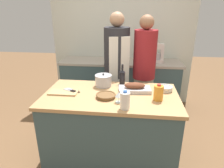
{
  "coord_description": "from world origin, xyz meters",
  "views": [
    {
      "loc": [
        0.26,
        -2.09,
        1.84
      ],
      "look_at": [
        0.0,
        0.13,
        0.98
      ],
      "focal_mm": 32.0,
      "sensor_mm": 36.0,
      "label": 1
    }
  ],
  "objects_px": {
    "roasting_pan": "(135,88)",
    "wine_bottle_green": "(122,76)",
    "wicker_basket": "(106,96)",
    "milk_jug": "(125,100)",
    "knife_paring": "(71,90)",
    "knife_bread": "(70,90)",
    "person_cook_aproned": "(117,67)",
    "mixing_bowl": "(165,88)",
    "person_cook_guest": "(144,69)",
    "wine_glass_left": "(119,95)",
    "knife_chef": "(74,90)",
    "cutting_board": "(63,92)",
    "condiment_bottle_short": "(121,57)",
    "condiment_bottle_tall": "(126,56)",
    "juice_jug": "(158,93)",
    "stand_mixer": "(158,55)",
    "stock_pot": "(103,80)"
  },
  "relations": [
    {
      "from": "knife_bread",
      "to": "person_cook_aproned",
      "type": "relative_size",
      "value": 0.09
    },
    {
      "from": "stock_pot",
      "to": "juice_jug",
      "type": "bearing_deg",
      "value": -27.67
    },
    {
      "from": "roasting_pan",
      "to": "condiment_bottle_short",
      "type": "relative_size",
      "value": 2.23
    },
    {
      "from": "stock_pot",
      "to": "person_cook_guest",
      "type": "distance_m",
      "value": 0.76
    },
    {
      "from": "knife_chef",
      "to": "person_cook_aproned",
      "type": "relative_size",
      "value": 0.11
    },
    {
      "from": "wicker_basket",
      "to": "condiment_bottle_short",
      "type": "distance_m",
      "value": 1.52
    },
    {
      "from": "wine_bottle_green",
      "to": "knife_paring",
      "type": "xyz_separation_m",
      "value": [
        -0.59,
        -0.33,
        -0.08
      ]
    },
    {
      "from": "wicker_basket",
      "to": "stand_mixer",
      "type": "distance_m",
      "value": 1.67
    },
    {
      "from": "roasting_pan",
      "to": "person_cook_guest",
      "type": "bearing_deg",
      "value": 78.96
    },
    {
      "from": "condiment_bottle_tall",
      "to": "wicker_basket",
      "type": "bearing_deg",
      "value": -95.04
    },
    {
      "from": "stock_pot",
      "to": "condiment_bottle_tall",
      "type": "distance_m",
      "value": 1.24
    },
    {
      "from": "knife_chef",
      "to": "stand_mixer",
      "type": "relative_size",
      "value": 0.57
    },
    {
      "from": "milk_jug",
      "to": "condiment_bottle_tall",
      "type": "relative_size",
      "value": 0.93
    },
    {
      "from": "cutting_board",
      "to": "mixing_bowl",
      "type": "relative_size",
      "value": 1.85
    },
    {
      "from": "milk_jug",
      "to": "knife_paring",
      "type": "xyz_separation_m",
      "value": [
        -0.66,
        0.35,
        -0.07
      ]
    },
    {
      "from": "wine_glass_left",
      "to": "condiment_bottle_short",
      "type": "height_order",
      "value": "condiment_bottle_short"
    },
    {
      "from": "milk_jug",
      "to": "wine_glass_left",
      "type": "bearing_deg",
      "value": 119.43
    },
    {
      "from": "stand_mixer",
      "to": "condiment_bottle_short",
      "type": "height_order",
      "value": "stand_mixer"
    },
    {
      "from": "cutting_board",
      "to": "condiment_bottle_short",
      "type": "xyz_separation_m",
      "value": [
        0.56,
        1.45,
        0.09
      ]
    },
    {
      "from": "stock_pot",
      "to": "knife_chef",
      "type": "distance_m",
      "value": 0.39
    },
    {
      "from": "cutting_board",
      "to": "wine_bottle_green",
      "type": "relative_size",
      "value": 1.27
    },
    {
      "from": "juice_jug",
      "to": "condiment_bottle_short",
      "type": "bearing_deg",
      "value": 108.97
    },
    {
      "from": "wicker_basket",
      "to": "wine_bottle_green",
      "type": "relative_size",
      "value": 0.85
    },
    {
      "from": "mixing_bowl",
      "to": "wine_glass_left",
      "type": "xyz_separation_m",
      "value": [
        -0.53,
        -0.37,
        0.05
      ]
    },
    {
      "from": "mixing_bowl",
      "to": "condiment_bottle_tall",
      "type": "bearing_deg",
      "value": 112.62
    },
    {
      "from": "milk_jug",
      "to": "wine_bottle_green",
      "type": "xyz_separation_m",
      "value": [
        -0.07,
        0.68,
        0.01
      ]
    },
    {
      "from": "cutting_board",
      "to": "knife_chef",
      "type": "xyz_separation_m",
      "value": [
        0.1,
        0.09,
        -0.01
      ]
    },
    {
      "from": "stock_pot",
      "to": "knife_bread",
      "type": "xyz_separation_m",
      "value": [
        -0.37,
        -0.24,
        -0.05
      ]
    },
    {
      "from": "mixing_bowl",
      "to": "knife_bread",
      "type": "bearing_deg",
      "value": -171.44
    },
    {
      "from": "wicker_basket",
      "to": "mixing_bowl",
      "type": "bearing_deg",
      "value": 21.73
    },
    {
      "from": "wine_bottle_green",
      "to": "condiment_bottle_short",
      "type": "relative_size",
      "value": 1.48
    },
    {
      "from": "wine_bottle_green",
      "to": "condiment_bottle_short",
      "type": "distance_m",
      "value": 1.07
    },
    {
      "from": "juice_jug",
      "to": "person_cook_aproned",
      "type": "height_order",
      "value": "person_cook_aproned"
    },
    {
      "from": "knife_paring",
      "to": "stand_mixer",
      "type": "height_order",
      "value": "stand_mixer"
    },
    {
      "from": "wine_bottle_green",
      "to": "knife_chef",
      "type": "height_order",
      "value": "wine_bottle_green"
    },
    {
      "from": "knife_paring",
      "to": "person_cook_aproned",
      "type": "bearing_deg",
      "value": 58.6
    },
    {
      "from": "condiment_bottle_tall",
      "to": "juice_jug",
      "type": "bearing_deg",
      "value": -74.56
    },
    {
      "from": "wine_bottle_green",
      "to": "knife_paring",
      "type": "bearing_deg",
      "value": -150.91
    },
    {
      "from": "cutting_board",
      "to": "wine_glass_left",
      "type": "xyz_separation_m",
      "value": [
        0.66,
        -0.16,
        0.08
      ]
    },
    {
      "from": "cutting_board",
      "to": "person_cook_guest",
      "type": "height_order",
      "value": "person_cook_guest"
    },
    {
      "from": "wine_bottle_green",
      "to": "person_cook_aproned",
      "type": "bearing_deg",
      "value": 104.31
    },
    {
      "from": "knife_chef",
      "to": "condiment_bottle_short",
      "type": "bearing_deg",
      "value": 71.29
    },
    {
      "from": "knife_paring",
      "to": "condiment_bottle_short",
      "type": "xyz_separation_m",
      "value": [
        0.49,
        1.39,
        0.08
      ]
    },
    {
      "from": "roasting_pan",
      "to": "wine_bottle_green",
      "type": "bearing_deg",
      "value": 125.11
    },
    {
      "from": "knife_chef",
      "to": "knife_paring",
      "type": "bearing_deg",
      "value": -132.54
    },
    {
      "from": "milk_jug",
      "to": "knife_bread",
      "type": "distance_m",
      "value": 0.75
    },
    {
      "from": "knife_paring",
      "to": "person_cook_guest",
      "type": "bearing_deg",
      "value": 41.06
    },
    {
      "from": "condiment_bottle_tall",
      "to": "condiment_bottle_short",
      "type": "distance_m",
      "value": 0.1
    },
    {
      "from": "stock_pot",
      "to": "person_cook_guest",
      "type": "xyz_separation_m",
      "value": [
        0.53,
        0.54,
        0.01
      ]
    },
    {
      "from": "wine_glass_left",
      "to": "knife_bread",
      "type": "xyz_separation_m",
      "value": [
        -0.6,
        0.21,
        -0.06
      ]
    }
  ]
}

